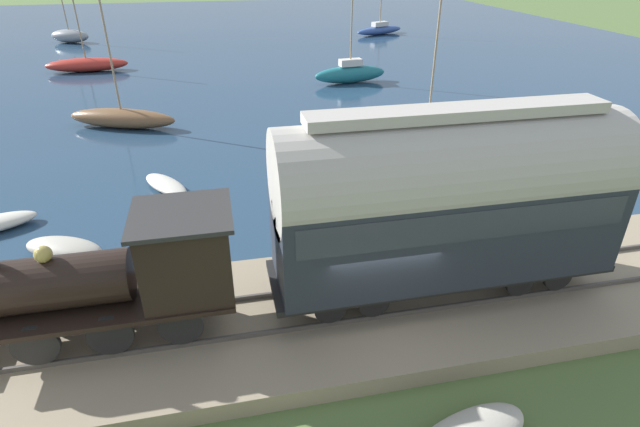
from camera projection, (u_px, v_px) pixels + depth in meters
ground_plane at (370, 323)px, 12.62m from camera, size 200.00×200.00×0.00m
harbor_water at (242, 40)px, 49.71m from camera, size 80.00×80.00×0.01m
rail_embankment at (366, 308)px, 12.78m from camera, size 5.06×56.00×0.57m
steam_locomotive at (126, 271)px, 10.83m from camera, size 2.00×5.97×3.52m
passenger_coach at (448, 197)px, 11.70m from camera, size 2.46×8.53×4.81m
sailboat_blue at (380, 30)px, 52.53m from camera, size 3.31×5.85×6.97m
sailboat_brown at (122, 117)px, 25.78m from camera, size 3.28×5.83×8.93m
sailboat_white at (429, 117)px, 25.11m from camera, size 2.19×4.85×9.44m
sailboat_red at (87, 64)px, 37.29m from camera, size 1.71×5.87×6.19m
sailboat_teal at (350, 73)px, 34.11m from camera, size 1.66×5.16×8.85m
sailboat_gray at (70, 36)px, 48.13m from camera, size 3.13×4.23×7.77m
rowboat_near_shore at (64, 248)px, 15.20m from camera, size 2.04×2.75×0.54m
rowboat_far_out at (166, 185)px, 19.41m from camera, size 2.76×2.21×0.37m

